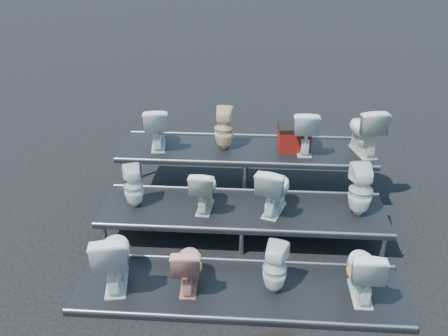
# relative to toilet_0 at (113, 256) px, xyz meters

# --- Properties ---
(ground) EXTENTS (80.00, 80.00, 0.00)m
(ground) POSITION_rel_toilet_0_xyz_m (1.60, 1.30, -0.48)
(ground) COLOR black
(ground) RESTS_ON ground
(tier_front) EXTENTS (4.20, 1.20, 0.06)m
(tier_front) POSITION_rel_toilet_0_xyz_m (1.60, 0.00, -0.45)
(tier_front) COLOR black
(tier_front) RESTS_ON ground
(tier_mid) EXTENTS (4.20, 1.20, 0.46)m
(tier_mid) POSITION_rel_toilet_0_xyz_m (1.60, 1.30, -0.25)
(tier_mid) COLOR black
(tier_mid) RESTS_ON ground
(tier_back) EXTENTS (4.20, 1.20, 0.86)m
(tier_back) POSITION_rel_toilet_0_xyz_m (1.60, 2.60, -0.05)
(tier_back) COLOR black
(tier_back) RESTS_ON ground
(toilet_0) EXTENTS (0.61, 0.89, 0.84)m
(toilet_0) POSITION_rel_toilet_0_xyz_m (0.00, 0.00, 0.00)
(toilet_0) COLOR white
(toilet_0) RESTS_ON tier_front
(toilet_1) EXTENTS (0.40, 0.67, 0.66)m
(toilet_1) POSITION_rel_toilet_0_xyz_m (0.95, 0.00, -0.09)
(toilet_1) COLOR tan
(toilet_1) RESTS_ON tier_front
(toilet_2) EXTENTS (0.38, 0.39, 0.68)m
(toilet_2) POSITION_rel_toilet_0_xyz_m (2.05, 0.00, -0.08)
(toilet_2) COLOR white
(toilet_2) RESTS_ON tier_front
(toilet_3) EXTENTS (0.42, 0.73, 0.74)m
(toilet_3) POSITION_rel_toilet_0_xyz_m (3.13, 0.00, -0.05)
(toilet_3) COLOR white
(toilet_3) RESTS_ON tier_front
(toilet_4) EXTENTS (0.37, 0.38, 0.64)m
(toilet_4) POSITION_rel_toilet_0_xyz_m (-0.02, 1.30, 0.30)
(toilet_4) COLOR white
(toilet_4) RESTS_ON tier_mid
(toilet_5) EXTENTS (0.41, 0.67, 0.65)m
(toilet_5) POSITION_rel_toilet_0_xyz_m (1.03, 1.30, 0.31)
(toilet_5) COLOR silver
(toilet_5) RESTS_ON tier_mid
(toilet_6) EXTENTS (0.61, 0.81, 0.73)m
(toilet_6) POSITION_rel_toilet_0_xyz_m (2.05, 1.30, 0.35)
(toilet_6) COLOR white
(toilet_6) RESTS_ON tier_mid
(toilet_7) EXTENTS (0.37, 0.38, 0.77)m
(toilet_7) POSITION_rel_toilet_0_xyz_m (3.28, 1.30, 0.37)
(toilet_7) COLOR white
(toilet_7) RESTS_ON tier_mid
(toilet_8) EXTENTS (0.50, 0.75, 0.72)m
(toilet_8) POSITION_rel_toilet_0_xyz_m (0.10, 2.60, 0.74)
(toilet_8) COLOR white
(toilet_8) RESTS_ON tier_back
(toilet_9) EXTENTS (0.34, 0.34, 0.71)m
(toilet_9) POSITION_rel_toilet_0_xyz_m (1.23, 2.60, 0.74)
(toilet_9) COLOR beige
(toilet_9) RESTS_ON tier_back
(toilet_10) EXTENTS (0.42, 0.72, 0.73)m
(toilet_10) POSITION_rel_toilet_0_xyz_m (2.55, 2.60, 0.75)
(toilet_10) COLOR white
(toilet_10) RESTS_ON tier_back
(toilet_11) EXTENTS (0.62, 0.87, 0.80)m
(toilet_11) POSITION_rel_toilet_0_xyz_m (3.52, 2.60, 0.78)
(toilet_11) COLOR silver
(toilet_11) RESTS_ON tier_back
(red_crate) EXTENTS (0.54, 0.45, 0.37)m
(red_crate) POSITION_rel_toilet_0_xyz_m (2.39, 2.65, 0.57)
(red_crate) COLOR maroon
(red_crate) RESTS_ON tier_back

